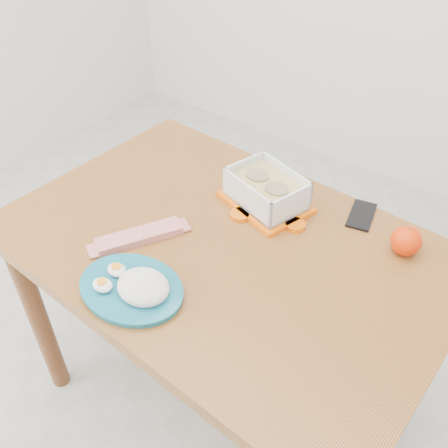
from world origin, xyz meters
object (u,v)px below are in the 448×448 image
Objects in this scene: rice_plate at (135,286)px; dining_table at (224,271)px; food_container at (266,191)px; orange_fruit at (406,241)px; smartphone at (362,215)px.

dining_table is at bearing 72.97° from rice_plate.
food_container reaches higher than rice_plate.
food_container is 3.57× the size of orange_fruit.
rice_plate is (-0.06, -0.45, -0.03)m from food_container.
dining_table is at bearing -73.53° from food_container.
dining_table is 9.40× the size of smartphone.
food_container is 2.18× the size of smartphone.
food_container is at bearing -167.25° from smartphone.
orange_fruit reaches higher than rice_plate.
rice_plate is (-0.06, -0.26, 0.13)m from dining_table.
orange_fruit is 0.61× the size of smartphone.
smartphone is at bearing 154.61° from orange_fruit.
smartphone is at bearing 55.04° from dining_table.
dining_table is 4.32× the size of food_container.
rice_plate is at bearing -80.89° from food_container.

